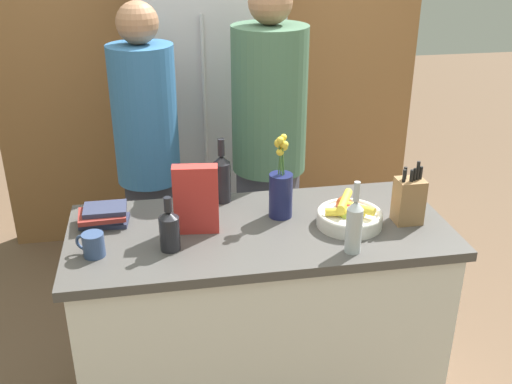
{
  "coord_description": "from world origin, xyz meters",
  "views": [
    {
      "loc": [
        -0.4,
        -2.15,
        2.05
      ],
      "look_at": [
        0.0,
        0.09,
        1.01
      ],
      "focal_mm": 42.0,
      "sensor_mm": 36.0,
      "label": 1
    }
  ],
  "objects": [
    {
      "name": "refrigerator",
      "position": [
        -0.06,
        1.38,
        0.97
      ],
      "size": [
        0.81,
        0.62,
        1.93
      ],
      "color": "#B7B7BC",
      "rests_on": "ground_plane"
    },
    {
      "name": "bottle_oil",
      "position": [
        -0.37,
        -0.12,
        0.97
      ],
      "size": [
        0.08,
        0.08,
        0.22
      ],
      "color": "black",
      "rests_on": "kitchen_island"
    },
    {
      "name": "flower_vase",
      "position": [
        0.11,
        0.09,
        1.01
      ],
      "size": [
        0.1,
        0.1,
        0.37
      ],
      "color": "#191E4C",
      "rests_on": "kitchen_island"
    },
    {
      "name": "back_wall_wood",
      "position": [
        0.0,
        1.74,
        1.3
      ],
      "size": [
        2.77,
        0.12,
        2.6
      ],
      "color": "olive",
      "rests_on": "ground_plane"
    },
    {
      "name": "fruit_bowl",
      "position": [
        0.37,
        -0.05,
        0.93
      ],
      "size": [
        0.27,
        0.27,
        0.12
      ],
      "color": "silver",
      "rests_on": "kitchen_island"
    },
    {
      "name": "coffee_mug",
      "position": [
        -0.66,
        -0.11,
        0.93
      ],
      "size": [
        0.11,
        0.08,
        0.09
      ],
      "color": "#334770",
      "rests_on": "kitchen_island"
    },
    {
      "name": "knife_block",
      "position": [
        0.62,
        -0.06,
        0.99
      ],
      "size": [
        0.11,
        0.1,
        0.27
      ],
      "color": "olive",
      "rests_on": "kitchen_island"
    },
    {
      "name": "bottle_vinegar",
      "position": [
        0.31,
        -0.26,
        1.0
      ],
      "size": [
        0.06,
        0.06,
        0.29
      ],
      "color": "#B2BCC1",
      "rests_on": "kitchen_island"
    },
    {
      "name": "kitchen_island",
      "position": [
        0.0,
        0.0,
        0.45
      ],
      "size": [
        1.57,
        0.7,
        0.89
      ],
      "color": "silver",
      "rests_on": "ground_plane"
    },
    {
      "name": "person_in_blue",
      "position": [
        0.17,
        0.67,
        1.01
      ],
      "size": [
        0.38,
        0.38,
        1.8
      ],
      "rotation": [
        0.0,
        0.0,
        -0.44
      ],
      "color": "#383842",
      "rests_on": "ground_plane"
    },
    {
      "name": "bottle_wine",
      "position": [
        -0.12,
        0.28,
        1.0
      ],
      "size": [
        0.08,
        0.08,
        0.3
      ],
      "color": "black",
      "rests_on": "kitchen_island"
    },
    {
      "name": "person_at_sink",
      "position": [
        -0.44,
        0.73,
        0.97
      ],
      "size": [
        0.32,
        0.32,
        1.71
      ],
      "rotation": [
        0.0,
        0.0,
        -0.03
      ],
      "color": "#383842",
      "rests_on": "ground_plane"
    },
    {
      "name": "cereal_box",
      "position": [
        -0.26,
        0.01,
        1.03
      ],
      "size": [
        0.18,
        0.08,
        0.28
      ],
      "color": "red",
      "rests_on": "kitchen_island"
    },
    {
      "name": "book_stack",
      "position": [
        -0.63,
        0.14,
        0.93
      ],
      "size": [
        0.21,
        0.16,
        0.08
      ],
      "color": "#2D334C",
      "rests_on": "kitchen_island"
    }
  ]
}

